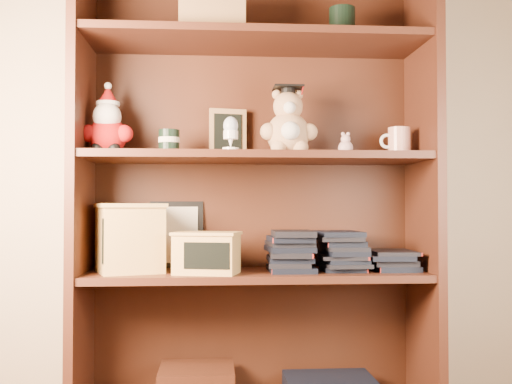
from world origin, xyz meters
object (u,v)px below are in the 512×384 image
(grad_teddy_bear, at_px, (288,127))
(bookcase, at_px, (254,204))
(teacher_mug, at_px, (399,141))
(treats_box, at_px, (130,237))

(grad_teddy_bear, bearing_deg, bookcase, 152.86)
(grad_teddy_bear, xyz_separation_m, teacher_mug, (0.39, 0.01, -0.04))
(grad_teddy_bear, height_order, treats_box, grad_teddy_bear)
(bookcase, relative_size, grad_teddy_bear, 6.66)
(bookcase, xyz_separation_m, teacher_mug, (0.50, -0.05, 0.22))
(grad_teddy_bear, bearing_deg, teacher_mug, 1.07)
(bookcase, distance_m, treats_box, 0.44)
(bookcase, relative_size, treats_box, 6.00)
(bookcase, distance_m, grad_teddy_bear, 0.29)
(treats_box, bearing_deg, teacher_mug, 0.06)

